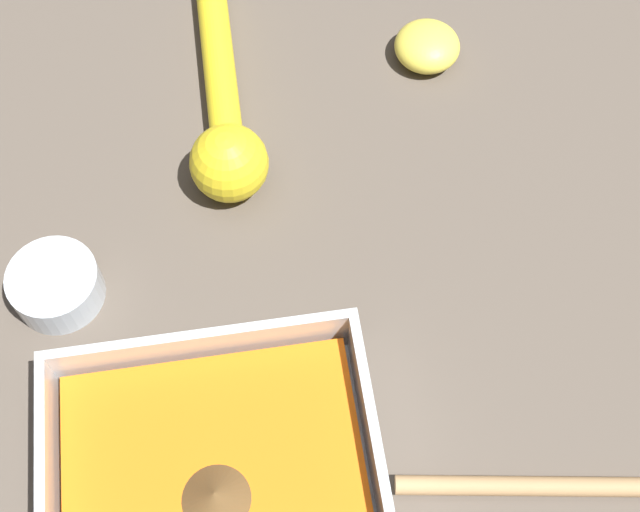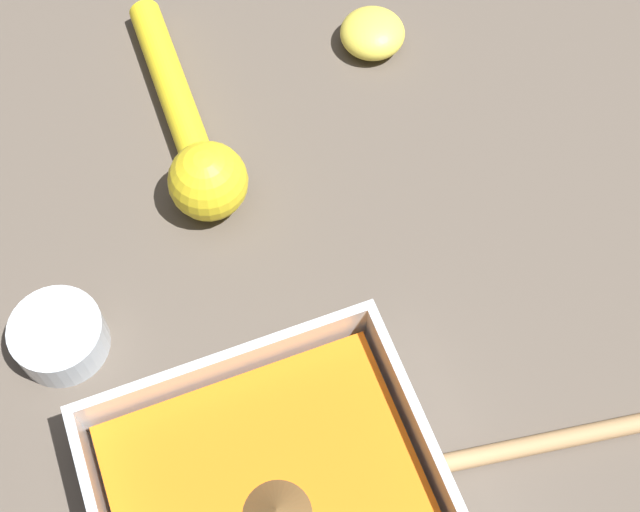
{
  "view_description": "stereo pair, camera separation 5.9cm",
  "coord_description": "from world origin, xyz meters",
  "px_view_note": "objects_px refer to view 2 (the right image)",
  "views": [
    {
      "loc": [
        -0.07,
        0.14,
        0.55
      ],
      "look_at": [
        -0.12,
        -0.14,
        0.03
      ],
      "focal_mm": 50.0,
      "sensor_mm": 36.0,
      "label": 1
    },
    {
      "loc": [
        -0.02,
        0.13,
        0.55
      ],
      "look_at": [
        -0.12,
        -0.14,
        0.03
      ],
      "focal_mm": 50.0,
      "sensor_mm": 36.0,
      "label": 2
    }
  ],
  "objects_px": {
    "lemon_half": "(372,33)",
    "lemon_squeezer": "(194,145)",
    "spice_bowl": "(60,337)",
    "wooden_spoon": "(613,429)"
  },
  "relations": [
    {
      "from": "lemon_half",
      "to": "lemon_squeezer",
      "type": "bearing_deg",
      "value": 19.97
    },
    {
      "from": "spice_bowl",
      "to": "wooden_spoon",
      "type": "bearing_deg",
      "value": 149.81
    },
    {
      "from": "lemon_squeezer",
      "to": "lemon_half",
      "type": "height_order",
      "value": "lemon_squeezer"
    },
    {
      "from": "spice_bowl",
      "to": "lemon_half",
      "type": "bearing_deg",
      "value": -149.96
    },
    {
      "from": "spice_bowl",
      "to": "wooden_spoon",
      "type": "distance_m",
      "value": 0.36
    },
    {
      "from": "spice_bowl",
      "to": "lemon_half",
      "type": "xyz_separation_m",
      "value": [
        -0.29,
        -0.17,
        0.0
      ]
    },
    {
      "from": "spice_bowl",
      "to": "wooden_spoon",
      "type": "relative_size",
      "value": 0.31
    },
    {
      "from": "lemon_squeezer",
      "to": "wooden_spoon",
      "type": "bearing_deg",
      "value": 33.26
    },
    {
      "from": "spice_bowl",
      "to": "lemon_squeezer",
      "type": "xyz_separation_m",
      "value": [
        -0.13,
        -0.11,
        0.01
      ]
    },
    {
      "from": "wooden_spoon",
      "to": "spice_bowl",
      "type": "bearing_deg",
      "value": 158.86
    }
  ]
}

